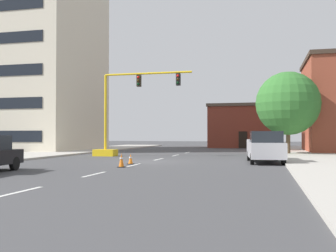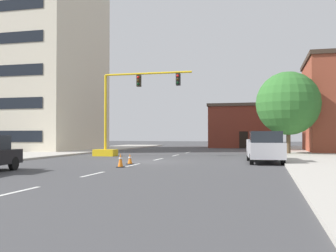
# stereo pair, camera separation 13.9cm
# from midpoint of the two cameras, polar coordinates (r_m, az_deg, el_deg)

# --- Properties ---
(ground_plane) EXTENTS (160.00, 160.00, 0.00)m
(ground_plane) POSITION_cam_midpoint_polar(r_m,az_deg,el_deg) (25.82, -2.74, -5.21)
(ground_plane) COLOR #424244
(sidewalk_left) EXTENTS (6.00, 56.00, 0.14)m
(sidewalk_left) POSITION_cam_midpoint_polar(r_m,az_deg,el_deg) (37.82, -16.15, -3.81)
(sidewalk_left) COLOR #B2ADA3
(sidewalk_left) RESTS_ON ground_plane
(sidewalk_right) EXTENTS (6.00, 56.00, 0.14)m
(sidewalk_right) POSITION_cam_midpoint_polar(r_m,az_deg,el_deg) (32.97, 21.24, -4.15)
(sidewalk_right) COLOR #B2ADA3
(sidewalk_right) RESTS_ON ground_plane
(lane_stripe_seg_0) EXTENTS (0.16, 2.40, 0.01)m
(lane_stripe_seg_0) POSITION_cam_midpoint_polar(r_m,az_deg,el_deg) (13.12, -20.88, -8.94)
(lane_stripe_seg_0) COLOR silver
(lane_stripe_seg_0) RESTS_ON ground_plane
(lane_stripe_seg_1) EXTENTS (0.16, 2.40, 0.01)m
(lane_stripe_seg_1) POSITION_cam_midpoint_polar(r_m,az_deg,el_deg) (17.88, -10.67, -6.93)
(lane_stripe_seg_1) COLOR silver
(lane_stripe_seg_1) RESTS_ON ground_plane
(lane_stripe_seg_2) EXTENTS (0.16, 2.40, 0.01)m
(lane_stripe_seg_2) POSITION_cam_midpoint_polar(r_m,az_deg,el_deg) (22.97, -4.90, -5.69)
(lane_stripe_seg_2) COLOR silver
(lane_stripe_seg_2) RESTS_ON ground_plane
(lane_stripe_seg_3) EXTENTS (0.16, 2.40, 0.01)m
(lane_stripe_seg_3) POSITION_cam_midpoint_polar(r_m,az_deg,el_deg) (28.22, -1.27, -4.87)
(lane_stripe_seg_3) COLOR silver
(lane_stripe_seg_3) RESTS_ON ground_plane
(lane_stripe_seg_4) EXTENTS (0.16, 2.40, 0.01)m
(lane_stripe_seg_4) POSITION_cam_midpoint_polar(r_m,az_deg,el_deg) (33.55, 1.21, -4.30)
(lane_stripe_seg_4) COLOR silver
(lane_stripe_seg_4) RESTS_ON ground_plane
(lane_stripe_seg_5) EXTENTS (0.16, 2.40, 0.01)m
(lane_stripe_seg_5) POSITION_cam_midpoint_polar(r_m,az_deg,el_deg) (38.93, 3.01, -3.88)
(lane_stripe_seg_5) COLOR silver
(lane_stripe_seg_5) RESTS_ON ground_plane
(building_tall_left) EXTENTS (16.37, 13.43, 22.96)m
(building_tall_left) POSITION_cam_midpoint_polar(r_m,az_deg,el_deg) (49.24, -20.21, 10.18)
(building_tall_left) COLOR beige
(building_tall_left) RESTS_ON ground_plane
(building_brick_center) EXTENTS (9.65, 7.58, 5.96)m
(building_brick_center) POSITION_cam_midpoint_polar(r_m,az_deg,el_deg) (55.49, 11.24, 0.00)
(building_brick_center) COLOR brown
(building_brick_center) RESTS_ON ground_plane
(traffic_signal_gantry) EXTENTS (8.20, 1.20, 6.83)m
(traffic_signal_gantry) POSITION_cam_midpoint_polar(r_m,az_deg,el_deg) (32.50, -7.37, -0.53)
(traffic_signal_gantry) COLOR yellow
(traffic_signal_gantry) RESTS_ON ground_plane
(tree_right_mid) EXTENTS (5.56, 5.56, 7.30)m
(tree_right_mid) POSITION_cam_midpoint_polar(r_m,az_deg,el_deg) (35.84, 17.23, 3.17)
(tree_right_mid) COLOR brown
(tree_right_mid) RESTS_ON ground_plane
(pickup_truck_silver) EXTENTS (2.47, 5.56, 1.99)m
(pickup_truck_silver) POSITION_cam_midpoint_polar(r_m,az_deg,el_deg) (25.49, 14.05, -3.03)
(pickup_truck_silver) COLOR #BCBCC1
(pickup_truck_silver) RESTS_ON ground_plane
(traffic_cone_roadside_a) EXTENTS (0.36, 0.36, 0.78)m
(traffic_cone_roadside_a) POSITION_cam_midpoint_polar(r_m,az_deg,el_deg) (21.41, -6.77, -4.99)
(traffic_cone_roadside_a) COLOR black
(traffic_cone_roadside_a) RESTS_ON ground_plane
(traffic_cone_roadside_b) EXTENTS (0.36, 0.36, 0.64)m
(traffic_cone_roadside_b) POSITION_cam_midpoint_polar(r_m,az_deg,el_deg) (23.59, -5.41, -4.82)
(traffic_cone_roadside_b) COLOR black
(traffic_cone_roadside_b) RESTS_ON ground_plane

